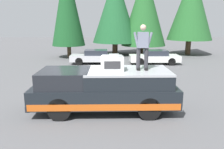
# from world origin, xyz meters

# --- Properties ---
(ground_plane) EXTENTS (90.00, 90.00, 0.00)m
(ground_plane) POSITION_xyz_m (0.00, 0.00, 0.00)
(ground_plane) COLOR #565659
(pickup_truck) EXTENTS (2.01, 5.54, 1.65)m
(pickup_truck) POSITION_xyz_m (-0.43, -0.74, 0.87)
(pickup_truck) COLOR black
(pickup_truck) RESTS_ON ground
(compressor_unit) EXTENTS (0.65, 0.84, 0.56)m
(compressor_unit) POSITION_xyz_m (-0.55, -1.02, 1.93)
(compressor_unit) COLOR silver
(compressor_unit) RESTS_ON pickup_truck
(person_on_truck_bed) EXTENTS (0.29, 0.72, 1.69)m
(person_on_truck_bed) POSITION_xyz_m (-0.48, -2.16, 2.55)
(person_on_truck_bed) COLOR #333338
(person_on_truck_bed) RESTS_ON pickup_truck
(parked_car_white) EXTENTS (1.64, 4.10, 1.16)m
(parked_car_white) POSITION_xyz_m (9.81, -4.80, 0.58)
(parked_car_white) COLOR white
(parked_car_white) RESTS_ON ground
(parked_car_silver) EXTENTS (1.64, 4.10, 1.16)m
(parked_car_silver) POSITION_xyz_m (10.13, 0.17, 0.58)
(parked_car_silver) COLOR silver
(parked_car_silver) RESTS_ON ground
(conifer_far_left) EXTENTS (4.68, 4.68, 8.73)m
(conifer_far_left) POSITION_xyz_m (15.49, -9.60, 5.15)
(conifer_far_left) COLOR #4C3826
(conifer_far_left) RESTS_ON ground
(conifer_left) EXTENTS (4.71, 4.71, 8.73)m
(conifer_left) POSITION_xyz_m (15.54, -4.70, 4.86)
(conifer_left) COLOR #4C3826
(conifer_left) RESTS_ON ground
(conifer_center_left) EXTENTS (4.73, 4.73, 8.41)m
(conifer_center_left) POSITION_xyz_m (15.55, -1.69, 4.86)
(conifer_center_left) COLOR #4C3826
(conifer_center_left) RESTS_ON ground
(conifer_center_right) EXTENTS (3.21, 3.21, 9.18)m
(conifer_center_right) POSITION_xyz_m (13.65, 2.94, 5.18)
(conifer_center_right) COLOR #4C3826
(conifer_center_right) RESTS_ON ground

